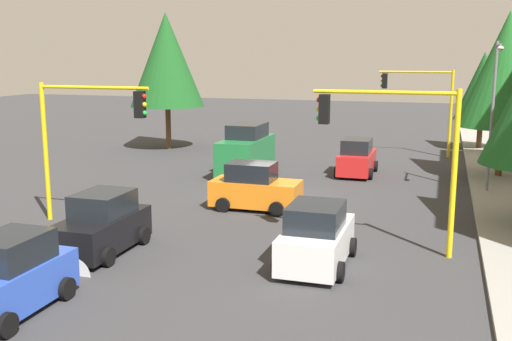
% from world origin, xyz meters
% --- Properties ---
extents(ground_plane, '(120.00, 120.00, 0.00)m').
position_xyz_m(ground_plane, '(0.00, 0.00, 0.00)').
color(ground_plane, '#353538').
extents(lane_arrow_near, '(2.40, 1.10, 1.10)m').
position_xyz_m(lane_arrow_near, '(11.51, -3.00, 0.01)').
color(lane_arrow_near, silver).
rests_on(lane_arrow_near, ground).
extents(traffic_signal_near_left, '(0.36, 4.59, 5.36)m').
position_xyz_m(traffic_signal_near_left, '(6.00, 5.65, 3.81)').
color(traffic_signal_near_left, yellow).
rests_on(traffic_signal_near_left, ground).
extents(traffic_signal_far_left, '(0.36, 4.59, 5.49)m').
position_xyz_m(traffic_signal_far_left, '(-14.00, 5.67, 3.90)').
color(traffic_signal_far_left, yellow).
rests_on(traffic_signal_far_left, ground).
extents(traffic_signal_near_right, '(0.36, 4.59, 5.35)m').
position_xyz_m(traffic_signal_near_right, '(6.00, -5.65, 3.80)').
color(traffic_signal_near_right, yellow).
rests_on(traffic_signal_near_right, ground).
extents(street_lamp_curbside, '(2.15, 0.28, 7.00)m').
position_xyz_m(street_lamp_curbside, '(-3.61, 9.20, 4.35)').
color(street_lamp_curbside, slate).
rests_on(street_lamp_curbside, ground).
extents(tree_roadside_mid, '(4.69, 4.69, 8.60)m').
position_xyz_m(tree_roadside_mid, '(-8.00, 10.00, 5.65)').
color(tree_roadside_mid, brown).
rests_on(tree_roadside_mid, ground).
extents(tree_roadside_far, '(3.63, 3.63, 6.61)m').
position_xyz_m(tree_roadside_far, '(-18.00, 9.50, 4.32)').
color(tree_roadside_far, brown).
rests_on(tree_roadside_far, ground).
extents(tree_opposite_side, '(5.02, 5.02, 9.21)m').
position_xyz_m(tree_opposite_side, '(-12.00, -11.00, 6.07)').
color(tree_opposite_side, brown).
rests_on(tree_opposite_side, ground).
extents(delivery_van_green, '(4.80, 2.22, 2.77)m').
position_xyz_m(delivery_van_green, '(-4.76, -2.92, 1.28)').
color(delivery_van_green, '#1E7238').
rests_on(delivery_van_green, ground).
extents(car_black, '(3.71, 2.07, 1.98)m').
position_xyz_m(car_black, '(8.82, -3.38, 0.90)').
color(car_black, black).
rests_on(car_black, ground).
extents(car_white, '(3.82, 2.08, 1.98)m').
position_xyz_m(car_white, '(8.02, 3.59, 0.90)').
color(car_white, white).
rests_on(car_white, ground).
extents(car_red, '(3.77, 1.98, 1.98)m').
position_xyz_m(car_red, '(-6.69, 2.74, 0.90)').
color(car_red, red).
rests_on(car_red, ground).
extents(car_orange, '(1.98, 3.69, 1.98)m').
position_xyz_m(car_orange, '(2.00, -0.29, 0.90)').
color(car_orange, orange).
rests_on(car_orange, ground).
extents(car_blue, '(3.68, 1.96, 1.98)m').
position_xyz_m(car_blue, '(13.66, -3.04, 0.89)').
color(car_blue, blue).
rests_on(car_blue, ground).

